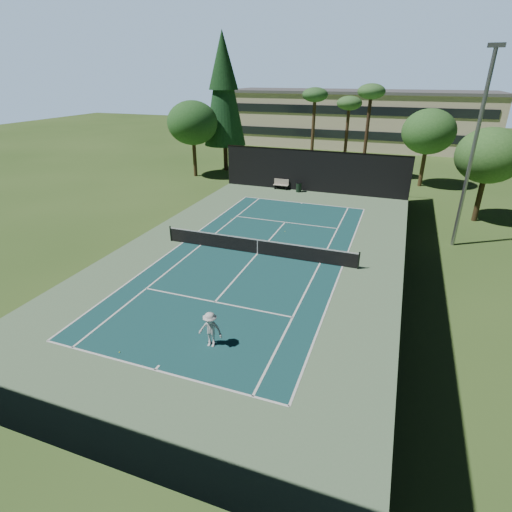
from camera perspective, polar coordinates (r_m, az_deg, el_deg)
The scene contains 22 objects.
ground at distance 25.87m, azimuth 0.20°, elevation 0.30°, with size 160.00×160.00×0.00m, color #385821.
apron_slab at distance 25.87m, azimuth 0.20°, elevation 0.31°, with size 18.00×32.00×0.01m, color #60815A.
court_surface at distance 25.87m, azimuth 0.20°, elevation 0.33°, with size 10.97×23.77×0.01m, color #164849.
court_lines at distance 25.86m, azimuth 0.20°, elevation 0.34°, with size 11.07×23.87×0.01m.
tennis_net at distance 25.65m, azimuth 0.20°, elevation 1.44°, with size 12.90×0.10×1.10m.
fence at distance 25.17m, azimuth 0.26°, elevation 4.53°, with size 18.04×32.05×4.03m.
player at distance 17.20m, azimuth -6.53°, elevation -10.42°, with size 1.07×0.61×1.65m, color silver.
tennis_ball_a at distance 18.11m, azimuth -18.91°, elevation -12.88°, with size 0.06×0.06×0.06m, color #C9EE36.
tennis_ball_b at distance 26.78m, azimuth 1.45°, elevation 1.25°, with size 0.07×0.07×0.07m, color #AFCE2E.
tennis_ball_c at distance 29.57m, azimuth 4.16°, elevation 3.50°, with size 0.06×0.06×0.06m, color #CCDE32.
tennis_ball_d at distance 32.14m, azimuth -3.55°, elevation 5.28°, with size 0.07×0.07×0.07m, color #E1EF36.
park_bench at distance 40.83m, azimuth 3.61°, elevation 10.25°, with size 1.50×0.45×1.02m.
trash_bin at distance 39.98m, azimuth 6.13°, elevation 9.74°, with size 0.56×0.56×0.95m.
pine_tree at distance 48.50m, azimuth -4.68°, elevation 23.26°, with size 4.80×4.80×15.00m.
palm_a at distance 47.31m, azimuth 8.41°, elevation 21.40°, with size 2.80×2.80×9.32m.
palm_b at distance 48.72m, azimuth 13.17°, elevation 20.16°, with size 2.80×2.80×8.42m.
palm_c at distance 45.40m, azimuth 16.10°, elevation 21.17°, with size 2.80×2.80×9.77m.
decid_tree_a at distance 44.53m, azimuth 23.44°, elevation 15.97°, with size 5.12×5.12×7.62m.
decid_tree_b at distance 35.14m, azimuth 30.36°, elevation 12.24°, with size 4.80×4.80×7.14m.
decid_tree_c at distance 46.06m, azimuth -9.06°, elevation 18.25°, with size 5.44×5.44×8.09m.
campus_building at distance 68.92m, azimuth 14.05°, elevation 18.58°, with size 40.50×12.50×8.30m.
light_pole at distance 28.76m, azimuth 28.65°, elevation 13.35°, with size 0.90×0.25×12.22m.
Camera 1 is at (8.00, -22.17, 10.66)m, focal length 28.00 mm.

